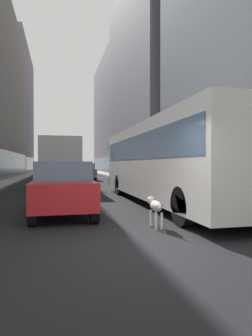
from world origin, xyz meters
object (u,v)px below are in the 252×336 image
(transit_bus, at_px, (166,158))
(car_red_coupe, at_px, (63,187))
(box_truck, at_px, (60,162))
(car_grey_wagon, at_px, (85,171))
(dalmatian_dog, at_px, (155,206))
(car_blue_hatchback, at_px, (74,168))
(car_yellow_taxi, at_px, (59,171))
(car_silver_sedan, at_px, (59,169))

(transit_bus, xyz_separation_m, car_red_coupe, (-4.00, -1.45, -0.95))
(car_red_coupe, distance_m, box_truck, 10.10)
(car_grey_wagon, bearing_deg, dalmatian_dog, -90.63)
(car_grey_wagon, bearing_deg, transit_bus, -84.78)
(car_red_coupe, height_order, box_truck, box_truck)
(car_blue_hatchback, bearing_deg, box_truck, -94.91)
(car_grey_wagon, distance_m, dalmatian_dog, 21.61)
(car_grey_wagon, relative_size, car_yellow_taxi, 0.91)
(car_yellow_taxi, bearing_deg, dalmatian_dog, -84.76)
(car_grey_wagon, xyz_separation_m, dalmatian_dog, (-0.24, -21.60, -0.31))
(car_grey_wagon, bearing_deg, car_red_coupe, -97.21)
(car_red_coupe, bearing_deg, car_grey_wagon, 82.79)
(car_grey_wagon, xyz_separation_m, car_red_coupe, (-2.40, -18.97, 0.00))
(car_silver_sedan, relative_size, car_red_coupe, 1.01)
(transit_bus, xyz_separation_m, car_silver_sedan, (-4.00, 33.29, -0.95))
(transit_bus, height_order, car_yellow_taxi, transit_bus)
(car_red_coupe, xyz_separation_m, box_truck, (0.00, 10.06, 0.84))
(car_red_coupe, relative_size, car_yellow_taxi, 0.96)
(car_silver_sedan, height_order, car_blue_hatchback, same)
(box_truck, bearing_deg, transit_bus, -65.08)
(transit_bus, relative_size, car_red_coupe, 2.51)
(dalmatian_dog, bearing_deg, transit_bus, 65.76)
(transit_bus, relative_size, car_grey_wagon, 2.66)
(transit_bus, relative_size, car_silver_sedan, 2.50)
(car_yellow_taxi, relative_size, box_truck, 0.63)
(transit_bus, distance_m, car_red_coupe, 4.36)
(car_grey_wagon, distance_m, car_blue_hatchback, 19.00)
(car_silver_sedan, height_order, car_yellow_taxi, same)
(car_silver_sedan, xyz_separation_m, car_red_coupe, (0.00, -34.74, -0.00))
(car_red_coupe, bearing_deg, transit_bus, 19.98)
(car_silver_sedan, relative_size, dalmatian_dog, 4.79)
(transit_bus, relative_size, box_truck, 1.54)
(box_truck, bearing_deg, car_blue_hatchback, 85.09)
(car_grey_wagon, height_order, car_yellow_taxi, same)
(box_truck, relative_size, dalmatian_dog, 7.79)
(car_grey_wagon, height_order, car_blue_hatchback, same)
(car_silver_sedan, bearing_deg, car_grey_wagon, -81.34)
(transit_bus, height_order, car_red_coupe, transit_bus)
(car_silver_sedan, distance_m, dalmatian_dog, 37.43)
(car_silver_sedan, relative_size, box_truck, 0.62)
(dalmatian_dog, bearing_deg, car_red_coupe, 129.41)
(transit_bus, bearing_deg, car_red_coupe, -160.02)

